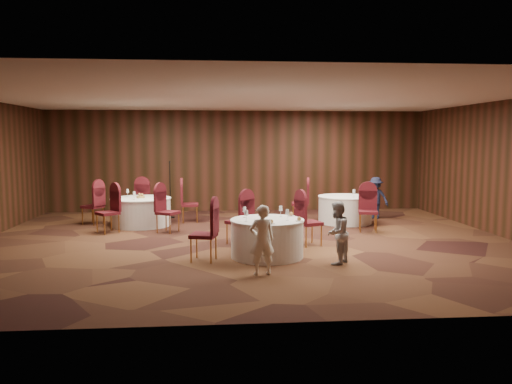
{
  "coord_description": "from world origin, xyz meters",
  "views": [
    {
      "loc": [
        -0.73,
        -10.98,
        2.28
      ],
      "look_at": [
        0.2,
        0.2,
        1.1
      ],
      "focal_mm": 35.0,
      "sensor_mm": 36.0,
      "label": 1
    }
  ],
  "objects": [
    {
      "name": "table_right",
      "position": [
        2.83,
        2.34,
        0.38
      ],
      "size": [
        1.48,
        1.48,
        0.74
      ],
      "color": "silver",
      "rests_on": "ground"
    },
    {
      "name": "room_shell",
      "position": [
        0.0,
        0.0,
        1.96
      ],
      "size": [
        12.0,
        12.0,
        12.0
      ],
      "color": "silver",
      "rests_on": "ground"
    },
    {
      "name": "man_c",
      "position": [
        3.91,
        3.02,
        0.6
      ],
      "size": [
        0.89,
        0.84,
        1.21
      ],
      "primitive_type": "imported",
      "rotation": [
        0.0,
        0.0,
        5.61
      ],
      "color": "black",
      "rests_on": "ground"
    },
    {
      "name": "chairs_right",
      "position": [
        2.36,
        1.89,
        0.5
      ],
      "size": [
        2.03,
        2.35,
        1.0
      ],
      "color": "#390B0F",
      "rests_on": "ground"
    },
    {
      "name": "ground",
      "position": [
        0.0,
        0.0,
        0.0
      ],
      "size": [
        12.0,
        12.0,
        0.0
      ],
      "primitive_type": "plane",
      "color": "black",
      "rests_on": "ground"
    },
    {
      "name": "woman_b",
      "position": [
        1.5,
        -2.12,
        0.58
      ],
      "size": [
        0.69,
        0.71,
        1.16
      ],
      "primitive_type": "imported",
      "rotation": [
        0.0,
        0.0,
        4.06
      ],
      "color": "#A9A9AE",
      "rests_on": "ground"
    },
    {
      "name": "tabletop_main",
      "position": [
        0.41,
        -1.55,
        0.84
      ],
      "size": [
        1.12,
        1.05,
        0.22
      ],
      "color": "silver",
      "rests_on": "table_main"
    },
    {
      "name": "woman_a",
      "position": [
        0.05,
        -2.76,
        0.6
      ],
      "size": [
        0.48,
        0.36,
        1.2
      ],
      "primitive_type": "imported",
      "rotation": [
        0.0,
        0.0,
        3.31
      ],
      "color": "white",
      "rests_on": "ground"
    },
    {
      "name": "chairs_main",
      "position": [
        0.05,
        -0.79,
        0.5
      ],
      "size": [
        2.9,
        2.16,
        1.0
      ],
      "color": "#390B0F",
      "rests_on": "ground"
    },
    {
      "name": "tabletop_left",
      "position": [
        -2.7,
        2.36,
        0.82
      ],
      "size": [
        0.85,
        0.74,
        0.22
      ],
      "color": "silver",
      "rests_on": "table_left"
    },
    {
      "name": "mic_stand",
      "position": [
        -2.03,
        3.66,
        0.49
      ],
      "size": [
        0.24,
        0.24,
        1.66
      ],
      "color": "black",
      "rests_on": "ground"
    },
    {
      "name": "table_main",
      "position": [
        0.28,
        -1.47,
        0.38
      ],
      "size": [
        1.43,
        1.43,
        0.74
      ],
      "color": "silver",
      "rests_on": "ground"
    },
    {
      "name": "table_left",
      "position": [
        -2.7,
        2.36,
        0.38
      ],
      "size": [
        1.59,
        1.59,
        0.74
      ],
      "color": "silver",
      "rests_on": "ground"
    },
    {
      "name": "chairs_left",
      "position": [
        -2.69,
        2.39,
        0.5
      ],
      "size": [
        3.22,
        3.07,
        1.0
      ],
      "color": "#390B0F",
      "rests_on": "ground"
    },
    {
      "name": "tabletop_right",
      "position": [
        3.0,
        2.06,
        0.9
      ],
      "size": [
        0.08,
        0.08,
        0.22
      ],
      "color": "silver",
      "rests_on": "table_right"
    }
  ]
}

